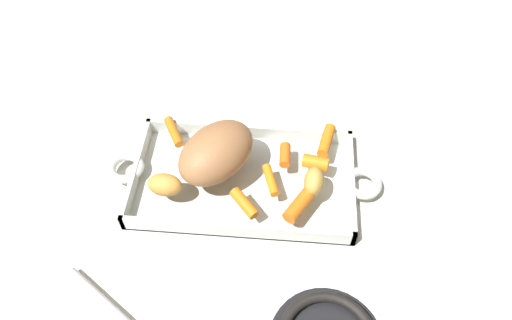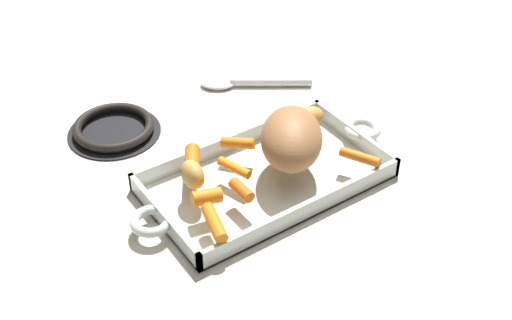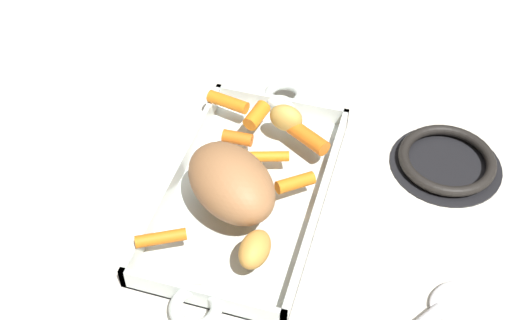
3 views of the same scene
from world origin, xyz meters
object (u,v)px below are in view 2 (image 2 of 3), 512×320
at_px(baby_carrot_northwest, 360,157).
at_px(baby_carrot_northeast, 241,190).
at_px(pork_roast, 291,138).
at_px(baby_carrot_short, 238,143).
at_px(baby_carrot_center_right, 234,168).
at_px(stove_burner_rear, 114,128).
at_px(baby_carrot_southwest, 214,223).
at_px(baby_carrot_center_left, 192,162).
at_px(roasting_dish, 266,178).
at_px(serving_spoon, 247,82).
at_px(baby_carrot_long, 207,197).
at_px(potato_golden_large, 193,175).
at_px(potato_whole, 308,118).

xyz_separation_m(baby_carrot_northwest, baby_carrot_northeast, (0.20, -0.04, 0.00)).
height_order(pork_roast, baby_carrot_short, pork_roast).
distance_m(baby_carrot_center_right, stove_burner_rear, 0.27).
bearing_deg(baby_carrot_center_right, stove_burner_rear, -68.94).
distance_m(baby_carrot_southwest, stove_burner_rear, 0.34).
xyz_separation_m(baby_carrot_short, stove_burner_rear, (0.13, -0.20, -0.03)).
bearing_deg(baby_carrot_center_left, roasting_dish, 147.00).
height_order(baby_carrot_southwest, serving_spoon, baby_carrot_southwest).
height_order(baby_carrot_long, stove_burner_rear, baby_carrot_long).
height_order(baby_carrot_northeast, potato_golden_large, potato_golden_large).
bearing_deg(baby_carrot_center_left, baby_carrot_short, -177.51).
height_order(baby_carrot_northeast, serving_spoon, baby_carrot_northeast).
distance_m(roasting_dish, serving_spoon, 0.30).
bearing_deg(baby_carrot_center_right, potato_whole, -169.70).
bearing_deg(baby_carrot_northeast, baby_carrot_long, -14.54).
xyz_separation_m(baby_carrot_long, baby_carrot_southwest, (0.02, 0.05, -0.00)).
xyz_separation_m(roasting_dish, pork_roast, (-0.04, 0.01, 0.06)).
distance_m(baby_carrot_center_right, potato_whole, 0.17).
distance_m(roasting_dish, baby_carrot_center_left, 0.12).
distance_m(stove_burner_rear, serving_spoon, 0.28).
xyz_separation_m(baby_carrot_short, potato_whole, (-0.13, 0.02, 0.01)).
bearing_deg(roasting_dish, stove_burner_rear, -61.59).
height_order(baby_carrot_northeast, potato_whole, potato_whole).
bearing_deg(potato_whole, baby_carrot_northeast, 23.68).
relative_size(roasting_dish, potato_golden_large, 9.33).
height_order(baby_carrot_short, potato_golden_large, potato_golden_large).
bearing_deg(baby_carrot_long, roasting_dish, -170.08).
relative_size(baby_carrot_center_left, baby_carrot_long, 1.55).
bearing_deg(baby_carrot_center_right, serving_spoon, -127.34).
relative_size(baby_carrot_northwest, potato_golden_large, 1.29).
bearing_deg(baby_carrot_center_right, baby_carrot_northwest, 153.11).
distance_m(pork_roast, baby_carrot_long, 0.17).
height_order(baby_carrot_center_right, potato_whole, potato_whole).
distance_m(baby_carrot_center_left, potato_whole, 0.22).
bearing_deg(baby_carrot_center_left, baby_carrot_long, 74.04).
relative_size(baby_carrot_center_right, potato_whole, 1.03).
height_order(pork_roast, stove_burner_rear, pork_roast).
distance_m(baby_carrot_northeast, potato_whole, 0.21).
distance_m(potato_golden_large, stove_burner_rear, 0.24).
distance_m(baby_carrot_center_left, serving_spoon, 0.31).
relative_size(baby_carrot_northwest, baby_carrot_center_right, 1.11).
xyz_separation_m(roasting_dish, stove_burner_rear, (0.14, -0.26, 0.00)).
relative_size(baby_carrot_northeast, serving_spoon, 0.22).
bearing_deg(stove_burner_rear, baby_carrot_northeast, 103.72).
distance_m(roasting_dish, potato_whole, 0.14).
height_order(baby_carrot_center_right, serving_spoon, baby_carrot_center_right).
bearing_deg(pork_roast, baby_carrot_northwest, 142.89).
distance_m(baby_carrot_center_left, baby_carrot_northwest, 0.27).
height_order(roasting_dish, baby_carrot_southwest, baby_carrot_southwest).
distance_m(roasting_dish, baby_carrot_northwest, 0.15).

